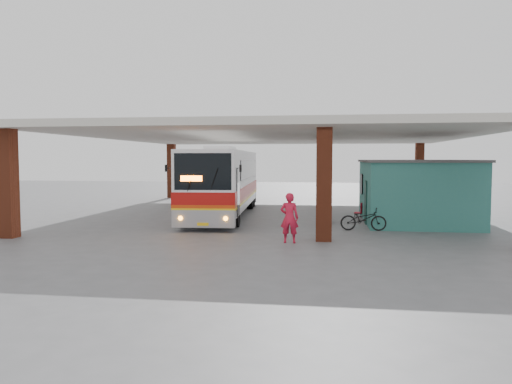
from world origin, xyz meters
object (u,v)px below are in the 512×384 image
at_px(pedestrian, 289,218).
at_px(motorcycle, 363,219).
at_px(coach_bus, 223,182).
at_px(red_chair, 360,210).

bearing_deg(pedestrian, motorcycle, -127.71).
distance_m(coach_bus, motorcycle, 8.82).
bearing_deg(coach_bus, motorcycle, -37.39).
xyz_separation_m(motorcycle, pedestrian, (-2.98, -3.66, 0.42)).
height_order(coach_bus, motorcycle, coach_bus).
height_order(motorcycle, red_chair, motorcycle).
xyz_separation_m(coach_bus, motorcycle, (7.29, -4.77, -1.37)).
xyz_separation_m(coach_bus, pedestrian, (4.31, -8.43, -0.95)).
bearing_deg(coach_bus, red_chair, -0.55).
bearing_deg(motorcycle, pedestrian, 139.60).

